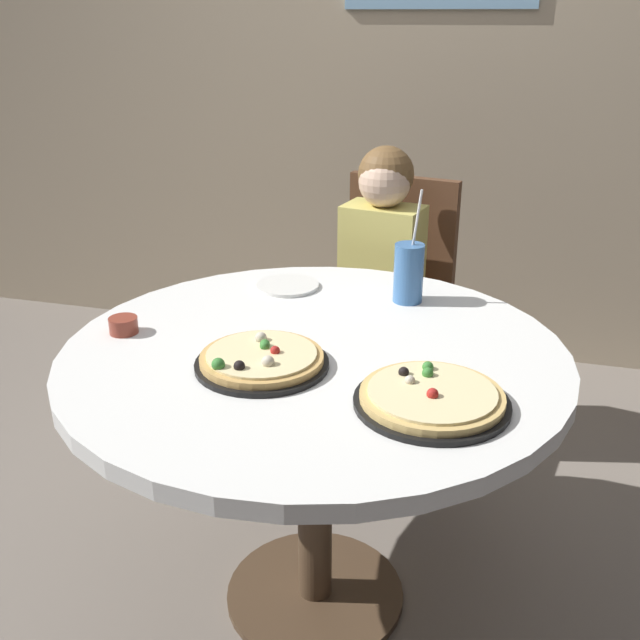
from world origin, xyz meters
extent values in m
plane|color=slate|center=(0.00, 0.00, 0.00)|extent=(8.00, 8.00, 0.00)
cube|color=tan|center=(0.00, 1.77, 1.45)|extent=(5.20, 0.12, 2.90)
cylinder|color=white|center=(0.00, 0.00, 0.73)|extent=(1.19, 1.19, 0.04)
cylinder|color=#4C3826|center=(0.00, 0.00, 0.36)|extent=(0.09, 0.09, 0.69)
cylinder|color=#4C3826|center=(0.00, 0.00, 0.01)|extent=(0.48, 0.48, 0.02)
cube|color=brown|center=(0.00, 0.85, 0.43)|extent=(0.47, 0.47, 0.04)
cube|color=brown|center=(0.03, 1.03, 0.69)|extent=(0.40, 0.12, 0.52)
cylinder|color=brown|center=(-0.20, 0.72, 0.21)|extent=(0.04, 0.04, 0.41)
cylinder|color=brown|center=(0.13, 0.65, 0.21)|extent=(0.04, 0.04, 0.41)
cylinder|color=brown|center=(-0.13, 1.05, 0.21)|extent=(0.04, 0.04, 0.41)
cylinder|color=brown|center=(0.20, 0.99, 0.21)|extent=(0.04, 0.04, 0.41)
cube|color=#3F4766|center=(-0.03, 0.69, 0.23)|extent=(0.30, 0.36, 0.45)
cube|color=#D8CC66|center=(0.00, 0.83, 0.67)|extent=(0.29, 0.21, 0.44)
sphere|color=beige|center=(0.00, 0.83, 0.97)|extent=(0.17, 0.17, 0.17)
sphere|color=brown|center=(0.00, 0.85, 0.99)|extent=(0.18, 0.18, 0.18)
cylinder|color=black|center=(-0.08, -0.13, 0.76)|extent=(0.30, 0.30, 0.01)
cylinder|color=tan|center=(-0.08, -0.13, 0.77)|extent=(0.27, 0.27, 0.02)
cylinder|color=beige|center=(-0.08, -0.13, 0.78)|extent=(0.24, 0.24, 0.01)
sphere|color=#387F33|center=(-0.09, -0.10, 0.79)|extent=(0.02, 0.02, 0.02)
sphere|color=#387F33|center=(-0.09, -0.09, 0.79)|extent=(0.02, 0.02, 0.02)
sphere|color=#387F33|center=(-0.15, -0.22, 0.79)|extent=(0.03, 0.03, 0.03)
sphere|color=black|center=(-0.10, -0.21, 0.79)|extent=(0.02, 0.02, 0.02)
sphere|color=#B2231E|center=(-0.06, -0.12, 0.79)|extent=(0.02, 0.02, 0.02)
sphere|color=beige|center=(-0.11, -0.06, 0.79)|extent=(0.03, 0.03, 0.03)
sphere|color=beige|center=(-0.05, -0.18, 0.79)|extent=(0.03, 0.03, 0.03)
cylinder|color=black|center=(0.30, -0.20, 0.76)|extent=(0.31, 0.31, 0.01)
cylinder|color=#D8B266|center=(0.30, -0.20, 0.77)|extent=(0.29, 0.29, 0.02)
cylinder|color=beige|center=(0.30, -0.20, 0.78)|extent=(0.26, 0.26, 0.01)
sphere|color=beige|center=(0.25, -0.18, 0.79)|extent=(0.02, 0.02, 0.02)
sphere|color=#387F33|center=(0.28, -0.11, 0.79)|extent=(0.02, 0.02, 0.02)
sphere|color=#387F33|center=(0.28, -0.14, 0.79)|extent=(0.02, 0.02, 0.02)
sphere|color=#B2231E|center=(0.30, -0.22, 0.79)|extent=(0.02, 0.02, 0.02)
sphere|color=black|center=(0.23, -0.14, 0.79)|extent=(0.02, 0.02, 0.02)
cylinder|color=#3F72B2|center=(0.16, 0.36, 0.83)|extent=(0.08, 0.08, 0.16)
cylinder|color=white|center=(0.17, 0.36, 0.95)|extent=(0.03, 0.01, 0.22)
cylinder|color=brown|center=(-0.47, -0.04, 0.77)|extent=(0.07, 0.07, 0.04)
cylinder|color=white|center=(-0.19, 0.37, 0.76)|extent=(0.18, 0.18, 0.01)
camera|label=1|loc=(0.43, -1.48, 1.47)|focal=40.79mm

